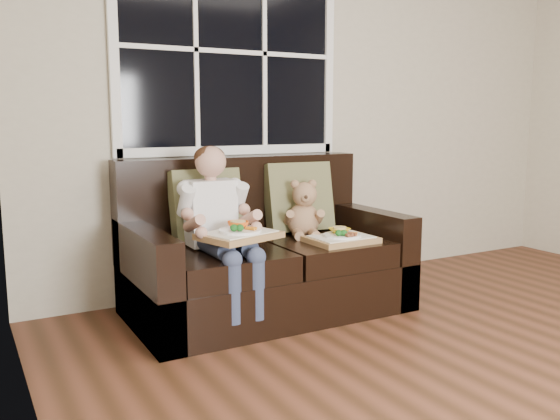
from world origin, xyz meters
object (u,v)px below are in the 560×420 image
loveseat (263,262)px  tray_right (341,238)px  child (218,215)px  tray_left (239,233)px  teddy_bear (304,213)px

loveseat → tray_right: size_ratio=4.15×
tray_right → loveseat: bearing=141.0°
child → tray_left: bearing=-76.5°
loveseat → tray_right: bearing=-37.6°
child → teddy_bear: (0.66, 0.12, -0.06)m
teddy_bear → tray_left: size_ratio=0.79×
child → teddy_bear: bearing=10.3°
tray_left → tray_right: tray_left is taller
teddy_bear → tray_right: (0.09, -0.30, -0.12)m
teddy_bear → tray_left: bearing=-131.3°
child → tray_right: 0.79m
child → tray_right: child is taller
loveseat → teddy_bear: size_ratio=4.43×
loveseat → child: (-0.36, -0.12, 0.35)m
teddy_bear → tray_left: (-0.61, -0.31, -0.03)m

